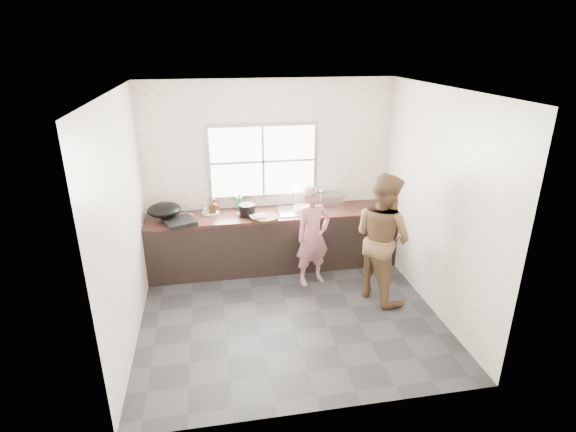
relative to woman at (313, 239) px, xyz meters
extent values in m
cube|color=#2C2C2E|center=(-0.46, -0.74, -0.66)|extent=(3.60, 3.20, 0.01)
cube|color=silver|center=(-0.46, -0.74, 2.05)|extent=(3.60, 3.20, 0.01)
cube|color=silver|center=(-0.46, 0.87, 0.70)|extent=(3.60, 0.01, 2.70)
cube|color=silver|center=(-2.27, -0.74, 0.70)|extent=(0.01, 3.20, 2.70)
cube|color=beige|center=(1.34, -0.74, 0.70)|extent=(0.01, 3.20, 2.70)
cube|color=beige|center=(-0.46, -2.34, 0.70)|extent=(3.60, 0.01, 2.70)
cube|color=black|center=(-0.46, 0.55, -0.24)|extent=(3.60, 0.62, 0.82)
cube|color=#351A15|center=(-0.46, 0.55, 0.19)|extent=(3.60, 0.64, 0.04)
cube|color=silver|center=(-0.11, 0.55, 0.21)|extent=(0.55, 0.45, 0.02)
cylinder|color=silver|center=(-0.11, 0.75, 0.36)|extent=(0.02, 0.02, 0.30)
cube|color=#9EA0A5|center=(-0.56, 0.85, 0.90)|extent=(1.60, 0.05, 1.10)
cube|color=white|center=(-0.56, 0.83, 0.90)|extent=(1.50, 0.01, 1.00)
imported|color=#BB7079|center=(0.00, 0.00, 0.00)|extent=(0.55, 0.45, 1.31)
imported|color=brown|center=(0.78, -0.52, 0.19)|extent=(0.92, 1.01, 1.69)
cylinder|color=black|center=(-0.61, 0.34, 0.22)|extent=(0.42, 0.42, 0.04)
cube|color=#B8BBC0|center=(-0.89, 0.52, 0.25)|extent=(0.20, 0.14, 0.01)
imported|color=silver|center=(-0.71, 0.34, 0.23)|extent=(0.27, 0.27, 0.05)
imported|color=white|center=(-0.04, 0.52, 0.24)|extent=(0.24, 0.24, 0.06)
imported|color=white|center=(0.05, 0.34, 0.24)|extent=(0.22, 0.22, 0.06)
cylinder|color=black|center=(-0.84, 0.51, 0.29)|extent=(0.27, 0.27, 0.16)
cylinder|color=white|center=(-1.35, 0.70, 0.22)|extent=(0.27, 0.27, 0.02)
imported|color=#297E33|center=(-0.93, 0.78, 0.34)|extent=(0.13, 0.13, 0.27)
imported|color=#3D280F|center=(-1.32, 0.66, 0.30)|extent=(0.09, 0.09, 0.20)
imported|color=#4D1E13|center=(-1.30, 0.78, 0.29)|extent=(0.17, 0.17, 0.17)
cylinder|color=silver|center=(-1.42, 0.66, 0.25)|extent=(0.08, 0.08, 0.09)
cube|color=black|center=(-1.77, 0.36, 0.24)|extent=(0.50, 0.50, 0.06)
ellipsoid|color=black|center=(-1.97, 0.55, 0.35)|extent=(0.55, 0.55, 0.17)
cube|color=silver|center=(0.42, 0.75, 0.34)|extent=(0.38, 0.28, 0.26)
cylinder|color=#B6B8BD|center=(-1.70, 0.63, 0.21)|extent=(0.28, 0.28, 0.01)
cylinder|color=silver|center=(-1.32, 0.71, 0.21)|extent=(0.29, 0.29, 0.01)
camera|label=1|loc=(-1.31, -5.42, 2.52)|focal=28.00mm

